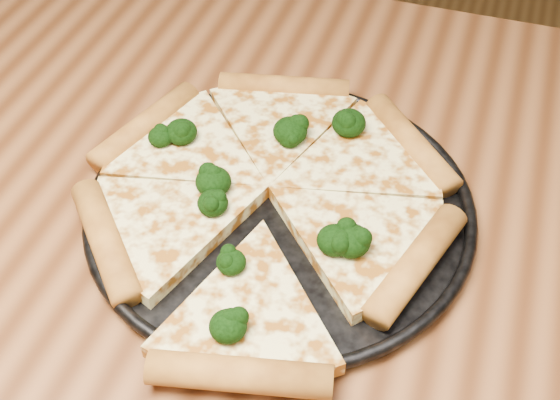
% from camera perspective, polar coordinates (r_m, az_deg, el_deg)
% --- Properties ---
extents(dining_table, '(1.20, 0.90, 0.75)m').
position_cam_1_polar(dining_table, '(0.69, -5.96, -9.57)').
color(dining_table, brown).
rests_on(dining_table, ground).
extents(pizza_pan, '(0.34, 0.34, 0.02)m').
position_cam_1_polar(pizza_pan, '(0.64, 0.00, -0.52)').
color(pizza_pan, black).
rests_on(pizza_pan, dining_table).
extents(pizza, '(0.34, 0.37, 0.03)m').
position_cam_1_polar(pizza, '(0.64, -0.96, 0.47)').
color(pizza, '#FFED9C').
rests_on(pizza, pizza_pan).
extents(broccoli_florets, '(0.22, 0.28, 0.02)m').
position_cam_1_polar(broccoli_florets, '(0.63, -0.81, 1.16)').
color(broccoli_florets, black).
rests_on(broccoli_florets, pizza).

